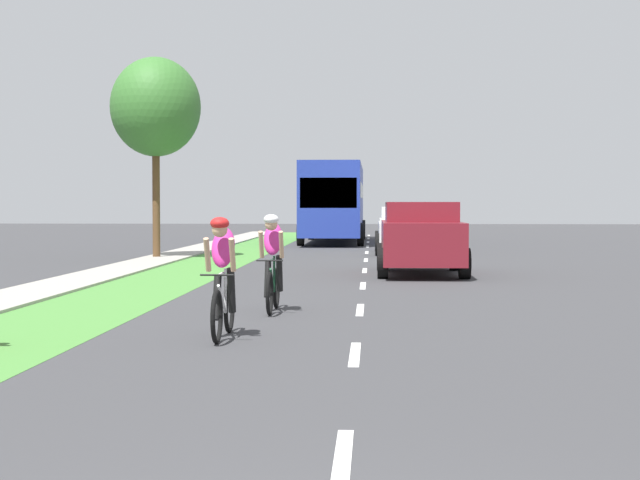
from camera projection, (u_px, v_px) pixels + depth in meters
ground_plane at (364, 275)px, 23.46m from camera, size 120.00×120.00×0.00m
grass_verge at (180, 274)px, 23.71m from camera, size 2.26×70.00×0.01m
sidewalk_concrete at (105, 274)px, 23.81m from camera, size 1.47×70.00×0.10m
lane_markings_center at (365, 265)px, 27.45m from camera, size 0.12×53.13×0.01m
cyclist_lead at (223, 276)px, 12.42m from camera, size 0.42×1.72×1.58m
cyclist_trailing at (273, 262)px, 15.47m from camera, size 0.42×1.72×1.58m
suv_maroon at (421, 236)px, 23.81m from camera, size 2.15×4.70×1.79m
pickup_white at (407, 230)px, 33.59m from camera, size 2.22×5.10×1.64m
bus_blue at (334, 199)px, 43.59m from camera, size 2.78×11.60×3.48m
street_tree_near at (156, 108)px, 30.63m from camera, size 2.88×2.88×6.42m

